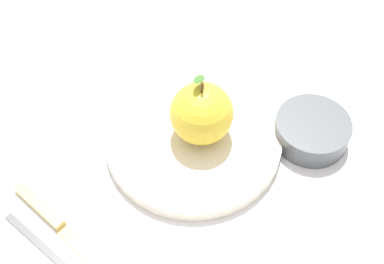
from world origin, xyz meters
TOP-DOWN VIEW (x-y plane):
  - ground_plane at (0.00, 0.00)m, footprint 2.40×2.40m
  - dinner_plate at (0.00, -0.05)m, footprint 0.23×0.23m
  - apple at (0.00, -0.06)m, footprint 0.08×0.08m
  - side_bowl at (-0.05, -0.20)m, footprint 0.10×0.10m
  - knife at (-0.07, 0.14)m, footprint 0.20×0.12m

SIDE VIEW (x-z plane):
  - ground_plane at x=0.00m, z-range 0.00..0.00m
  - knife at x=-0.07m, z-range 0.00..0.01m
  - dinner_plate at x=0.00m, z-range 0.00..0.02m
  - side_bowl at x=-0.05m, z-range 0.00..0.04m
  - apple at x=0.00m, z-range 0.01..0.11m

